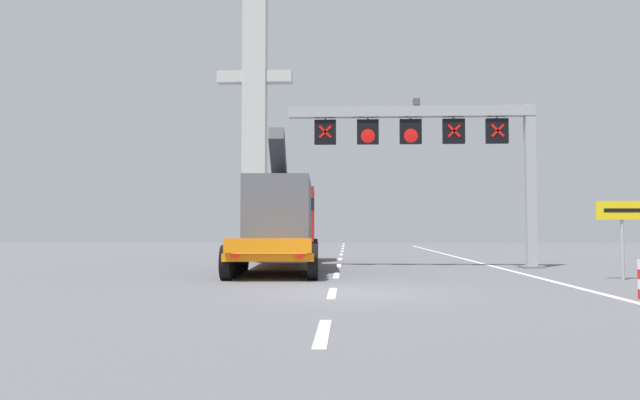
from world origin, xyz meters
The scene contains 7 objects.
ground centered at (0.00, 0.00, 0.00)m, with size 112.00×112.00×0.00m, color #5B5B60.
lane_markings centered at (-0.42, 23.08, 0.01)m, with size 0.20×60.77×0.01m.
edge_line_right centered at (6.20, 12.00, 0.01)m, with size 0.20×63.00×0.01m, color silver.
overhead_lane_gantry centered at (3.93, 10.21, 5.42)m, with size 10.50×0.90×7.07m.
heavy_haul_truck_orange centered at (-2.81, 11.06, 1.99)m, with size 3.57×14.15×5.30m.
exit_sign_yellow centered at (8.63, 4.24, 1.91)m, with size 1.63×0.15×2.48m.
bridge_pylon_distant centered at (-11.18, 57.37, 16.47)m, with size 9.00×2.00×32.16m.
Camera 1 is at (-0.04, -15.46, 1.59)m, focal length 34.41 mm.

